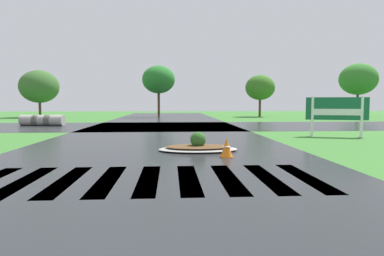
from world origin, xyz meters
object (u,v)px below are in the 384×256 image
object	(u,v)px
estate_billboard	(337,110)
traffic_cone	(227,148)
median_island	(198,147)
drainage_pipe_stack	(42,120)

from	to	relation	value
estate_billboard	traffic_cone	bearing A→B (deg)	60.32
median_island	drainage_pipe_stack	xyz separation A→B (m)	(-10.30, 13.25, 0.25)
drainage_pipe_stack	traffic_cone	distance (m)	18.43
estate_billboard	traffic_cone	world-z (taller)	estate_billboard
drainage_pipe_stack	estate_billboard	bearing A→B (deg)	-26.67
drainage_pipe_stack	traffic_cone	world-z (taller)	drainage_pipe_stack
estate_billboard	drainage_pipe_stack	bearing A→B (deg)	-8.43
median_island	drainage_pipe_stack	bearing A→B (deg)	127.87
traffic_cone	median_island	bearing A→B (deg)	117.97
median_island	drainage_pipe_stack	world-z (taller)	drainage_pipe_stack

